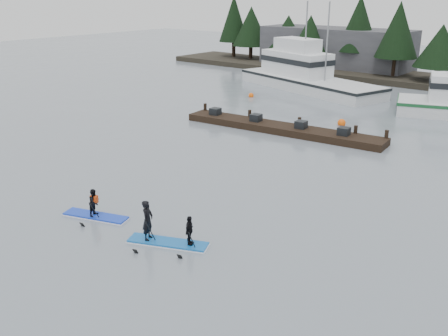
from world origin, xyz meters
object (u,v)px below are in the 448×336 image
Objects in this scene: floating_dock at (281,128)px; paddleboard_duo at (165,230)px; fishing_boat_large at (305,82)px; paddleboard_solo at (95,208)px.

paddleboard_duo is (5.47, -16.40, 0.35)m from floating_dock.
fishing_boat_large is at bearing 108.91° from floating_dock.
paddleboard_solo is at bearing -58.62° from fishing_boat_large.
floating_dock is at bearing -48.45° from fishing_boat_large.
fishing_boat_large is at bearing 87.45° from paddleboard_duo.
paddleboard_duo is (12.37, -31.22, -0.09)m from fishing_boat_large.
paddleboard_solo is (1.42, -16.65, 0.21)m from floating_dock.
paddleboard_duo is at bearing -15.94° from paddleboard_solo.
paddleboard_solo is 4.06m from paddleboard_duo.
fishing_boat_large is 16.36m from floating_dock.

